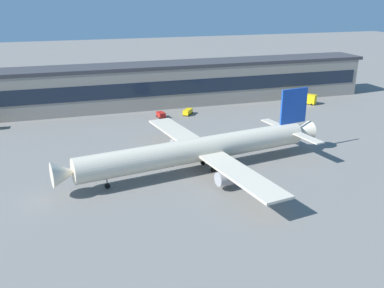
{
  "coord_description": "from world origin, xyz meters",
  "views": [
    {
      "loc": [
        -24.65,
        -82.98,
        37.87
      ],
      "look_at": [
        3.04,
        4.64,
        5.0
      ],
      "focal_mm": 39.51,
      "sensor_mm": 36.0,
      "label": 1
    }
  ],
  "objects_px": {
    "baggage_tug": "(161,115)",
    "stair_truck": "(308,99)",
    "airliner": "(201,149)",
    "pushback_tractor": "(292,105)",
    "follow_me_car": "(188,112)"
  },
  "relations": [
    {
      "from": "airliner",
      "to": "baggage_tug",
      "type": "distance_m",
      "value": 44.21
    },
    {
      "from": "pushback_tractor",
      "to": "follow_me_car",
      "type": "bearing_deg",
      "value": 176.02
    },
    {
      "from": "airliner",
      "to": "pushback_tractor",
      "type": "relative_size",
      "value": 12.49
    },
    {
      "from": "pushback_tractor",
      "to": "baggage_tug",
      "type": "relative_size",
      "value": 1.33
    },
    {
      "from": "baggage_tug",
      "to": "stair_truck",
      "type": "bearing_deg",
      "value": 1.89
    },
    {
      "from": "pushback_tractor",
      "to": "baggage_tug",
      "type": "distance_m",
      "value": 46.53
    },
    {
      "from": "stair_truck",
      "to": "pushback_tractor",
      "type": "bearing_deg",
      "value": -158.37
    },
    {
      "from": "stair_truck",
      "to": "pushback_tractor",
      "type": "relative_size",
      "value": 1.23
    },
    {
      "from": "airliner",
      "to": "follow_me_car",
      "type": "xyz_separation_m",
      "value": [
        10.65,
        45.04,
        -3.87
      ]
    },
    {
      "from": "follow_me_car",
      "to": "pushback_tractor",
      "type": "height_order",
      "value": "follow_me_car"
    },
    {
      "from": "baggage_tug",
      "to": "airliner",
      "type": "bearing_deg",
      "value": -91.74
    },
    {
      "from": "follow_me_car",
      "to": "baggage_tug",
      "type": "relative_size",
      "value": 1.21
    },
    {
      "from": "airliner",
      "to": "stair_truck",
      "type": "height_order",
      "value": "airliner"
    },
    {
      "from": "follow_me_car",
      "to": "pushback_tractor",
      "type": "distance_m",
      "value": 37.28
    },
    {
      "from": "pushback_tractor",
      "to": "stair_truck",
      "type": "bearing_deg",
      "value": 21.63
    }
  ]
}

